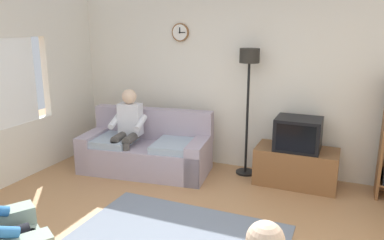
{
  "coord_description": "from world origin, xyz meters",
  "views": [
    {
      "loc": [
        1.44,
        -2.82,
        2.18
      ],
      "look_at": [
        -0.27,
        1.17,
        1.07
      ],
      "focal_mm": 35.18,
      "sensor_mm": 36.0,
      "label": 1
    }
  ],
  "objects_px": {
    "tv_stand": "(296,166)",
    "tv": "(298,134)",
    "couch": "(147,150)",
    "floor_lamp": "(249,77)",
    "person_on_couch": "(128,126)"
  },
  "relations": [
    {
      "from": "tv",
      "to": "floor_lamp",
      "type": "height_order",
      "value": "floor_lamp"
    },
    {
      "from": "tv",
      "to": "person_on_couch",
      "type": "distance_m",
      "value": 2.46
    },
    {
      "from": "couch",
      "to": "floor_lamp",
      "type": "relative_size",
      "value": 1.08
    },
    {
      "from": "couch",
      "to": "person_on_couch",
      "type": "xyz_separation_m",
      "value": [
        -0.25,
        -0.11,
        0.39
      ]
    },
    {
      "from": "tv",
      "to": "person_on_couch",
      "type": "bearing_deg",
      "value": -169.52
    },
    {
      "from": "tv",
      "to": "floor_lamp",
      "type": "xyz_separation_m",
      "value": [
        -0.74,
        0.12,
        0.71
      ]
    },
    {
      "from": "tv_stand",
      "to": "floor_lamp",
      "type": "height_order",
      "value": "floor_lamp"
    },
    {
      "from": "tv_stand",
      "to": "tv",
      "type": "bearing_deg",
      "value": -90.0
    },
    {
      "from": "couch",
      "to": "floor_lamp",
      "type": "bearing_deg",
      "value": 17.94
    },
    {
      "from": "tv",
      "to": "couch",
      "type": "bearing_deg",
      "value": -171.14
    },
    {
      "from": "couch",
      "to": "floor_lamp",
      "type": "xyz_separation_m",
      "value": [
        1.42,
        0.46,
        1.14
      ]
    },
    {
      "from": "couch",
      "to": "person_on_couch",
      "type": "bearing_deg",
      "value": -156.36
    },
    {
      "from": "tv",
      "to": "floor_lamp",
      "type": "relative_size",
      "value": 0.32
    },
    {
      "from": "tv",
      "to": "tv_stand",
      "type": "bearing_deg",
      "value": 90.0
    },
    {
      "from": "couch",
      "to": "tv",
      "type": "xyz_separation_m",
      "value": [
        2.17,
        0.34,
        0.42
      ]
    }
  ]
}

